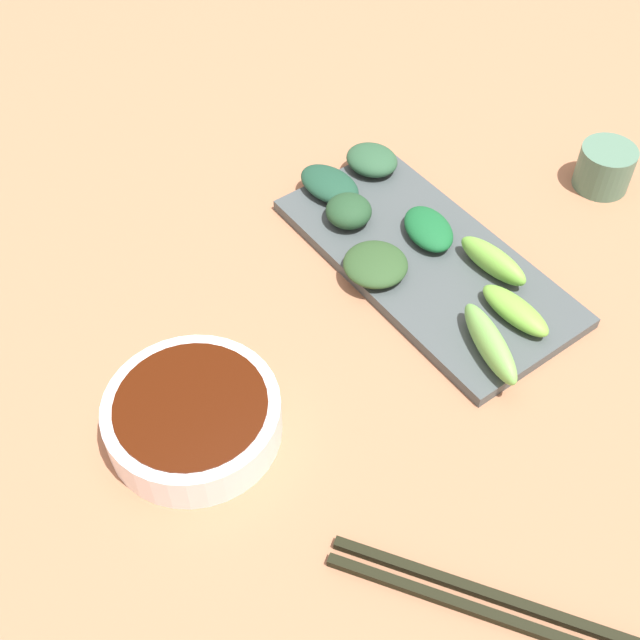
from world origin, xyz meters
name	(u,v)px	position (x,y,z in m)	size (l,w,h in m)	color
tabletop	(333,333)	(0.00, 0.00, 0.01)	(2.10, 2.10, 0.02)	#A56E4C
sauce_bowl	(193,416)	(-0.16, -0.02, 0.04)	(0.15, 0.15, 0.04)	white
serving_plate	(426,261)	(0.12, 0.01, 0.03)	(0.15, 0.31, 0.01)	#434C4D
broccoli_stalk_0	(515,310)	(0.13, -0.10, 0.04)	(0.03, 0.08, 0.02)	#71B23D
broccoli_leafy_1	(349,211)	(0.09, 0.10, 0.05)	(0.05, 0.05, 0.03)	#224628
broccoli_stalk_2	(490,343)	(0.09, -0.12, 0.05)	(0.02, 0.09, 0.03)	#72B852
broccoli_leafy_3	(372,160)	(0.16, 0.15, 0.04)	(0.05, 0.06, 0.02)	#2A5235
broccoli_stalk_4	(493,261)	(0.16, -0.04, 0.05)	(0.02, 0.08, 0.03)	#72B841
broccoli_leafy_5	(428,229)	(0.14, 0.03, 0.04)	(0.04, 0.07, 0.02)	#175D2D
broccoli_leafy_6	(329,184)	(0.10, 0.14, 0.04)	(0.05, 0.07, 0.02)	#1C4530
broccoli_leafy_7	(375,264)	(0.07, 0.02, 0.04)	(0.06, 0.06, 0.02)	#2C4C26
chopsticks	(480,602)	(-0.07, -0.27, 0.02)	(0.15, 0.20, 0.01)	black
tea_cup	(605,168)	(0.35, -0.01, 0.04)	(0.06, 0.06, 0.05)	#4F775F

